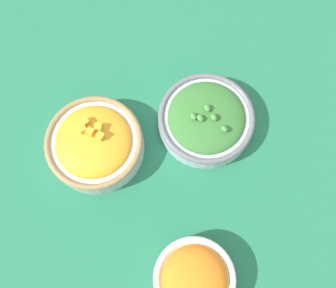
# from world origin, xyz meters

# --- Properties ---
(ground_plane) EXTENTS (3.00, 3.00, 0.00)m
(ground_plane) POSITION_xyz_m (0.00, 0.00, 0.00)
(ground_plane) COLOR #23704C
(bowl_broccoli) EXTENTS (0.19, 0.19, 0.07)m
(bowl_broccoli) POSITION_xyz_m (-0.08, 0.05, 0.03)
(bowl_broccoli) COLOR #B2C1CC
(bowl_broccoli) RESTS_ON ground_plane
(bowl_squash) EXTENTS (0.19, 0.19, 0.08)m
(bowl_squash) POSITION_xyz_m (0.06, -0.13, 0.03)
(bowl_squash) COLOR #B2C1CC
(bowl_squash) RESTS_ON ground_plane
(bowl_carrots) EXTENTS (0.14, 0.14, 0.08)m
(bowl_carrots) POSITION_xyz_m (0.20, 0.15, 0.04)
(bowl_carrots) COLOR beige
(bowl_carrots) RESTS_ON ground_plane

